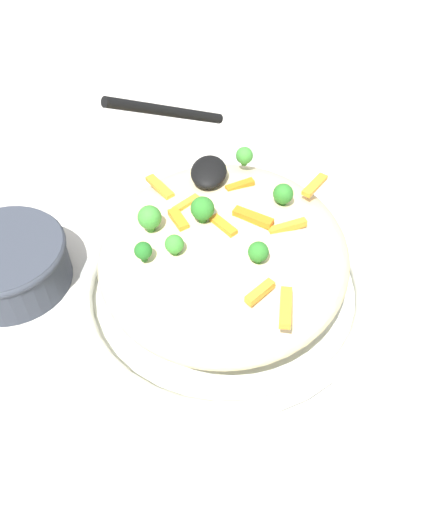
# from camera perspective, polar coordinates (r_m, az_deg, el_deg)

# --- Properties ---
(ground_plane) EXTENTS (2.40, 2.40, 0.00)m
(ground_plane) POSITION_cam_1_polar(r_m,az_deg,el_deg) (0.67, -0.00, -4.57)
(ground_plane) COLOR beige
(serving_bowl) EXTENTS (0.34, 0.34, 0.04)m
(serving_bowl) POSITION_cam_1_polar(r_m,az_deg,el_deg) (0.65, -0.00, -3.36)
(serving_bowl) COLOR silver
(serving_bowl) RESTS_ON ground_plane
(pasta_mound) EXTENTS (0.29, 0.27, 0.10)m
(pasta_mound) POSITION_cam_1_polar(r_m,az_deg,el_deg) (0.61, -0.00, 0.26)
(pasta_mound) COLOR beige
(pasta_mound) RESTS_ON serving_bowl
(carrot_piece_0) EXTENTS (0.04, 0.01, 0.01)m
(carrot_piece_0) POSITION_cam_1_polar(r_m,az_deg,el_deg) (0.50, 6.30, -5.24)
(carrot_piece_0) COLOR orange
(carrot_piece_0) RESTS_ON pasta_mound
(carrot_piece_1) EXTENTS (0.03, 0.03, 0.01)m
(carrot_piece_1) POSITION_cam_1_polar(r_m,az_deg,el_deg) (0.51, 3.68, -3.68)
(carrot_piece_1) COLOR orange
(carrot_piece_1) RESTS_ON pasta_mound
(carrot_piece_2) EXTENTS (0.03, 0.03, 0.01)m
(carrot_piece_2) POSITION_cam_1_polar(r_m,az_deg,el_deg) (0.56, -0.03, 3.10)
(carrot_piece_2) COLOR orange
(carrot_piece_2) RESTS_ON pasta_mound
(carrot_piece_3) EXTENTS (0.03, 0.03, 0.01)m
(carrot_piece_3) POSITION_cam_1_polar(r_m,az_deg,el_deg) (0.58, -4.68, 3.67)
(carrot_piece_3) COLOR orange
(carrot_piece_3) RESTS_ON pasta_mound
(carrot_piece_4) EXTENTS (0.02, 0.04, 0.01)m
(carrot_piece_4) POSITION_cam_1_polar(r_m,az_deg,el_deg) (0.57, 6.48, 2.85)
(carrot_piece_4) COLOR orange
(carrot_piece_4) RESTS_ON pasta_mound
(carrot_piece_5) EXTENTS (0.03, 0.04, 0.01)m
(carrot_piece_5) POSITION_cam_1_polar(r_m,az_deg,el_deg) (0.57, 2.97, 3.95)
(carrot_piece_5) COLOR orange
(carrot_piece_5) RESTS_ON pasta_mound
(carrot_piece_6) EXTENTS (0.02, 0.03, 0.01)m
(carrot_piece_6) POSITION_cam_1_polar(r_m,az_deg,el_deg) (0.62, 1.63, 7.22)
(carrot_piece_6) COLOR orange
(carrot_piece_6) RESTS_ON pasta_mound
(carrot_piece_7) EXTENTS (0.04, 0.03, 0.01)m
(carrot_piece_7) POSITION_cam_1_polar(r_m,az_deg,el_deg) (0.63, 9.25, 7.16)
(carrot_piece_7) COLOR orange
(carrot_piece_7) RESTS_ON pasta_mound
(carrot_piece_8) EXTENTS (0.03, 0.03, 0.01)m
(carrot_piece_8) POSITION_cam_1_polar(r_m,az_deg,el_deg) (0.59, -3.89, 5.36)
(carrot_piece_8) COLOR orange
(carrot_piece_8) RESTS_ON pasta_mound
(carrot_piece_9) EXTENTS (0.04, 0.04, 0.01)m
(carrot_piece_9) POSITION_cam_1_polar(r_m,az_deg,el_deg) (0.63, -6.57, 7.04)
(carrot_piece_9) COLOR orange
(carrot_piece_9) RESTS_ON pasta_mound
(broccoli_floret_0) EXTENTS (0.02, 0.02, 0.02)m
(broccoli_floret_0) POSITION_cam_1_polar(r_m,az_deg,el_deg) (0.53, 3.52, 0.40)
(broccoli_floret_0) COLOR #296820
(broccoli_floret_0) RESTS_ON pasta_mound
(broccoli_floret_1) EXTENTS (0.02, 0.02, 0.02)m
(broccoli_floret_1) POSITION_cam_1_polar(r_m,az_deg,el_deg) (0.54, -8.25, 0.52)
(broccoli_floret_1) COLOR #205B1C
(broccoli_floret_1) RESTS_ON pasta_mound
(broccoli_floret_2) EXTENTS (0.02, 0.02, 0.03)m
(broccoli_floret_2) POSITION_cam_1_polar(r_m,az_deg,el_deg) (0.57, -2.17, 5.12)
(broccoli_floret_2) COLOR #296820
(broccoli_floret_2) RESTS_ON pasta_mound
(broccoli_floret_3) EXTENTS (0.02, 0.02, 0.03)m
(broccoli_floret_3) POSITION_cam_1_polar(r_m,az_deg,el_deg) (0.57, -7.60, 3.89)
(broccoli_floret_3) COLOR #377928
(broccoli_floret_3) RESTS_ON pasta_mound
(broccoli_floret_4) EXTENTS (0.02, 0.02, 0.02)m
(broccoli_floret_4) POSITION_cam_1_polar(r_m,az_deg,el_deg) (0.65, 2.10, 10.19)
(broccoli_floret_4) COLOR #377928
(broccoli_floret_4) RESTS_ON pasta_mound
(broccoli_floret_5) EXTENTS (0.02, 0.02, 0.02)m
(broccoli_floret_5) POSITION_cam_1_polar(r_m,az_deg,el_deg) (0.54, -5.09, 1.19)
(broccoli_floret_5) COLOR #377928
(broccoli_floret_5) RESTS_ON pasta_mound
(broccoli_floret_6) EXTENTS (0.02, 0.02, 0.03)m
(broccoli_floret_6) POSITION_cam_1_polar(r_m,az_deg,el_deg) (0.60, 6.05, 6.31)
(broccoli_floret_6) COLOR #296820
(broccoli_floret_6) RESTS_ON pasta_mound
(serving_spoon) EXTENTS (0.14, 0.13, 0.09)m
(serving_spoon) POSITION_cam_1_polar(r_m,az_deg,el_deg) (0.64, -3.19, 10.88)
(serving_spoon) COLOR black
(serving_spoon) RESTS_ON pasta_mound
(companion_bowl) EXTENTS (0.15, 0.15, 0.06)m
(companion_bowl) POSITION_cam_1_polar(r_m,az_deg,el_deg) (0.71, -21.28, -0.56)
(companion_bowl) COLOR #333842
(companion_bowl) RESTS_ON ground_plane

